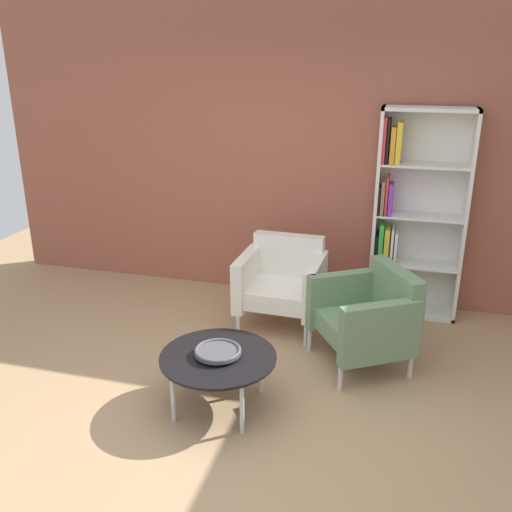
# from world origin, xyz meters

# --- Properties ---
(ground_plane) EXTENTS (8.32, 8.32, 0.00)m
(ground_plane) POSITION_xyz_m (0.00, 0.00, 0.00)
(ground_plane) COLOR tan
(brick_back_panel) EXTENTS (6.40, 0.12, 2.90)m
(brick_back_panel) POSITION_xyz_m (0.00, 2.46, 1.45)
(brick_back_panel) COLOR #9E5642
(brick_back_panel) RESTS_ON ground_plane
(bookshelf_tall) EXTENTS (0.80, 0.30, 1.90)m
(bookshelf_tall) POSITION_xyz_m (0.97, 2.25, 0.91)
(bookshelf_tall) COLOR silver
(bookshelf_tall) RESTS_ON ground_plane
(coffee_table_low) EXTENTS (0.80, 0.80, 0.40)m
(coffee_table_low) POSITION_xyz_m (-0.21, 0.32, 0.37)
(coffee_table_low) COLOR black
(coffee_table_low) RESTS_ON ground_plane
(decorative_bowl) EXTENTS (0.32, 0.32, 0.05)m
(decorative_bowl) POSITION_xyz_m (-0.21, 0.32, 0.43)
(decorative_bowl) COLOR #4C4C51
(decorative_bowl) RESTS_ON coffee_table_low
(armchair_corner_red) EXTENTS (0.74, 0.68, 0.78)m
(armchair_corner_red) POSITION_xyz_m (-0.07, 1.68, 0.41)
(armchair_corner_red) COLOR white
(armchair_corner_red) RESTS_ON ground_plane
(armchair_spare_guest) EXTENTS (0.92, 0.94, 0.78)m
(armchair_spare_guest) POSITION_xyz_m (0.72, 1.18, 0.41)
(armchair_spare_guest) COLOR slate
(armchair_spare_guest) RESTS_ON ground_plane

